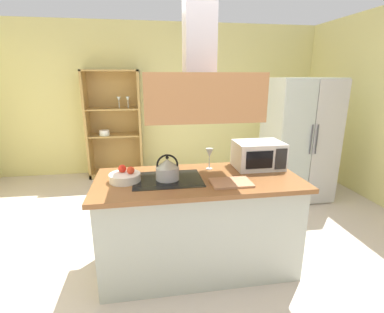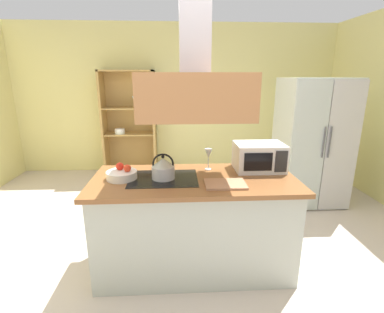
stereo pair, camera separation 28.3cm
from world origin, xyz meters
name	(u,v)px [view 1 (the left image)]	position (x,y,z in m)	size (l,w,h in m)	color
ground_plane	(182,260)	(0.00, 0.00, 0.00)	(7.80, 7.80, 0.00)	beige
wall_back	(161,100)	(0.00, 3.00, 1.35)	(6.00, 0.12, 2.70)	#DED485
kitchen_island	(198,223)	(0.15, -0.08, 0.45)	(1.82, 0.84, 0.90)	#AEB4AA
range_hood	(199,81)	(0.15, -0.08, 1.74)	(0.90, 0.70, 1.26)	#B67647
refrigerator	(298,140)	(1.90, 1.34, 0.88)	(0.90, 0.78, 1.76)	#B8BFB5
dish_cabinet	(115,130)	(-0.86, 2.78, 0.84)	(0.95, 0.40, 1.88)	tan
kettle	(167,169)	(-0.13, -0.08, 1.00)	(0.20, 0.20, 0.23)	silver
cutting_board	(231,183)	(0.39, -0.27, 0.91)	(0.34, 0.24, 0.02)	tan
microwave	(258,155)	(0.78, 0.12, 1.03)	(0.46, 0.35, 0.26)	silver
wine_glass_on_counter	(209,154)	(0.30, 0.15, 1.05)	(0.08, 0.08, 0.21)	silver
fruit_bowl	(125,177)	(-0.49, -0.06, 0.94)	(0.27, 0.27, 0.14)	silver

